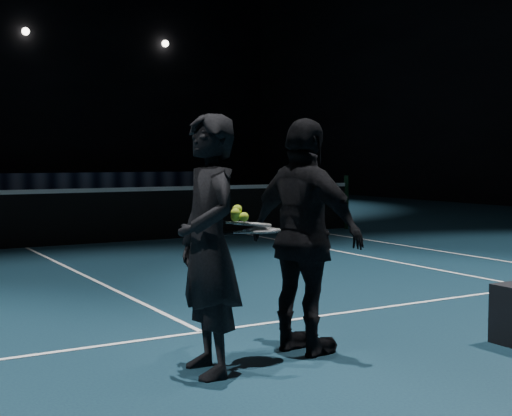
{
  "coord_description": "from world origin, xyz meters",
  "views": [
    {
      "loc": [
        -2.56,
        -11.68,
        1.45
      ],
      "look_at": [
        -0.06,
        -7.39,
        1.1
      ],
      "focal_mm": 50.0,
      "sensor_mm": 36.0,
      "label": 1
    }
  ],
  "objects_px": {
    "racket_upper": "(253,224)",
    "tennis_balls": "(239,215)",
    "player_a": "(208,245)",
    "racket_lower": "(262,231)",
    "player_b": "(305,237)"
  },
  "relations": [
    {
      "from": "player_a",
      "to": "racket_lower",
      "type": "bearing_deg",
      "value": 101.63
    },
    {
      "from": "player_a",
      "to": "player_b",
      "type": "bearing_deg",
      "value": 101.63
    },
    {
      "from": "player_a",
      "to": "racket_upper",
      "type": "bearing_deg",
      "value": 107.34
    },
    {
      "from": "player_b",
      "to": "tennis_balls",
      "type": "xyz_separation_m",
      "value": [
        -0.59,
        -0.06,
        0.19
      ]
    },
    {
      "from": "racket_upper",
      "to": "racket_lower",
      "type": "bearing_deg",
      "value": -42.66
    },
    {
      "from": "racket_lower",
      "to": "tennis_balls",
      "type": "xyz_separation_m",
      "value": [
        -0.19,
        -0.02,
        0.12
      ]
    },
    {
      "from": "tennis_balls",
      "to": "player_a",
      "type": "bearing_deg",
      "value": -172.42
    },
    {
      "from": "racket_upper",
      "to": "tennis_balls",
      "type": "relative_size",
      "value": 5.67
    },
    {
      "from": "player_a",
      "to": "racket_lower",
      "type": "height_order",
      "value": "player_a"
    },
    {
      "from": "player_b",
      "to": "tennis_balls",
      "type": "bearing_deg",
      "value": 80.39
    },
    {
      "from": "racket_upper",
      "to": "tennis_balls",
      "type": "height_order",
      "value": "tennis_balls"
    },
    {
      "from": "racket_lower",
      "to": "player_b",
      "type": "bearing_deg",
      "value": 0.0
    },
    {
      "from": "racket_lower",
      "to": "tennis_balls",
      "type": "relative_size",
      "value": 5.67
    },
    {
      "from": "racket_lower",
      "to": "racket_upper",
      "type": "relative_size",
      "value": 1.0
    },
    {
      "from": "player_a",
      "to": "tennis_balls",
      "type": "bearing_deg",
      "value": 102.75
    }
  ]
}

